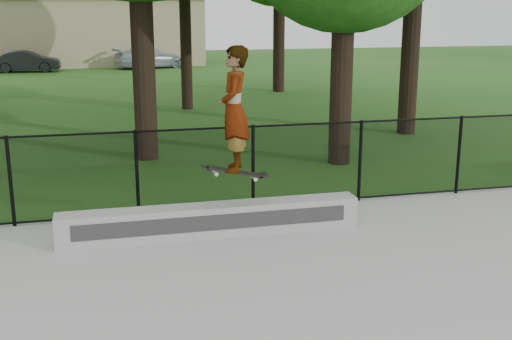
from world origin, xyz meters
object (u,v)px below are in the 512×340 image
object	(u,v)px
grind_ledge	(212,220)
car_b	(27,61)
skater_airborne	(234,111)
car_c	(150,58)

from	to	relation	value
grind_ledge	car_b	bearing A→B (deg)	100.58
grind_ledge	skater_airborne	size ratio (longest dim) A/B	2.29
car_b	car_c	size ratio (longest dim) A/B	0.83
grind_ledge	car_c	distance (m)	29.68
car_c	skater_airborne	bearing A→B (deg)	160.82
car_c	skater_airborne	world-z (taller)	skater_airborne
grind_ledge	car_c	size ratio (longest dim) A/B	1.21
grind_ledge	car_b	size ratio (longest dim) A/B	1.46
car_b	car_c	distance (m)	6.93
grind_ledge	skater_airborne	bearing A→B (deg)	-21.11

